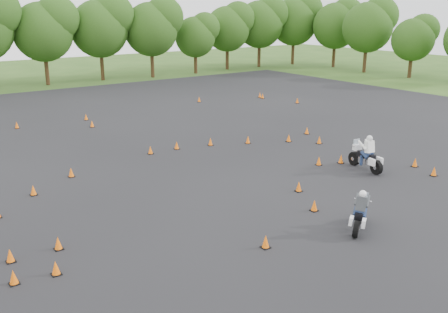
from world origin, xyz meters
name	(u,v)px	position (x,y,z in m)	size (l,w,h in m)	color
ground	(279,205)	(0.00, 0.00, 0.00)	(140.00, 140.00, 0.00)	#2D5119
asphalt_pad	(201,170)	(0.00, 6.00, 0.01)	(62.00, 62.00, 0.00)	black
treeline	(68,43)	(3.54, 35.24, 4.67)	(87.04, 32.52, 10.76)	#254714
traffic_cones	(201,164)	(0.16, 6.28, 0.23)	(36.98, 32.38, 0.45)	#FF690A
rider_grey	(359,209)	(0.82, -3.53, 0.83)	(2.13, 0.65, 1.64)	#36393D
rider_white	(366,152)	(6.88, 1.05, 0.94)	(2.43, 0.75, 1.87)	white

